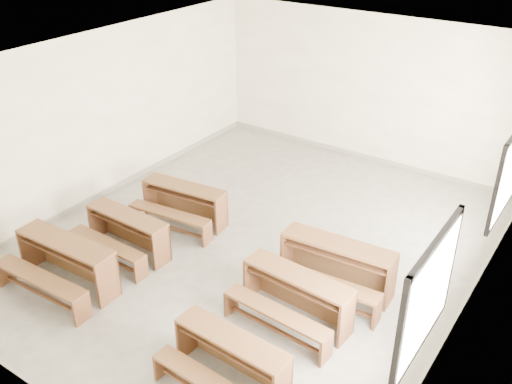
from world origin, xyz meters
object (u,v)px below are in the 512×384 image
Objects in this scene: desk_set_4 at (295,294)px; desk_set_2 at (183,201)px; desk_set_3 at (229,357)px; desk_set_5 at (336,263)px; desk_set_0 at (65,260)px; desk_set_1 at (126,231)px.

desk_set_2 is at bearing 162.94° from desk_set_4.
desk_set_5 is at bearing 87.88° from desk_set_3.
desk_set_4 is (0.05, 1.46, 0.03)m from desk_set_3.
desk_set_1 is at bearing 83.03° from desk_set_0.
desk_set_2 is 3.97m from desk_set_3.
desk_set_0 is 2.46m from desk_set_2.
desk_set_4 is (3.29, 1.30, -0.02)m from desk_set_0.
desk_set_1 is 0.93× the size of desk_set_4.
desk_set_0 is at bearing -101.97° from desk_set_2.
desk_set_0 is 0.98× the size of desk_set_5.
desk_set_2 is 1.07× the size of desk_set_3.
desk_set_3 is 0.87× the size of desk_set_5.
desk_set_4 is at bearing 19.53° from desk_set_0.
desk_set_4 is (3.04, -1.15, 0.01)m from desk_set_2.
desk_set_5 is at bearing -9.88° from desk_set_2.
desk_set_5 reaches higher than desk_set_1.
desk_set_4 reaches higher than desk_set_2.
desk_set_4 is (3.19, 0.13, 0.02)m from desk_set_1.
desk_set_0 is 1.12× the size of desk_set_1.
desk_set_1 is 1.29m from desk_set_2.
desk_set_0 reaches higher than desk_set_3.
desk_set_0 is 3.54m from desk_set_4.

